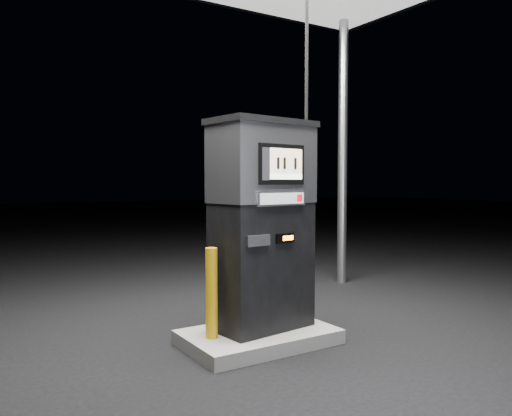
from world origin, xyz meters
TOP-DOWN VIEW (x-y plane):
  - ground at (0.00, 0.00)m, footprint 80.00×80.00m
  - pump_island at (0.00, 0.00)m, footprint 1.60×1.00m
  - fuel_dispenser at (0.09, 0.07)m, footprint 1.28×0.80m
  - bollard_left at (-0.55, 0.03)m, footprint 0.16×0.16m
  - bollard_right at (0.57, 0.06)m, footprint 0.16×0.16m

SIDE VIEW (x-z plane):
  - ground at x=0.00m, z-range 0.00..0.00m
  - pump_island at x=0.00m, z-range 0.00..0.15m
  - bollard_right at x=0.57m, z-range 0.15..1.07m
  - bollard_left at x=-0.55m, z-range 0.15..1.08m
  - fuel_dispenser at x=0.09m, z-range -1.04..3.66m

